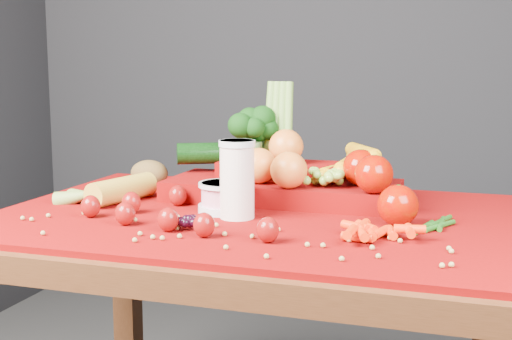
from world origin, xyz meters
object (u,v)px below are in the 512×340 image
(table, at_px, (253,263))
(yogurt_bowl, at_px, (225,196))
(milk_glass, at_px, (237,177))
(produce_mound, at_px, (293,174))

(table, relative_size, yogurt_bowl, 9.57)
(milk_glass, bearing_deg, produce_mound, 73.64)
(yogurt_bowl, bearing_deg, produce_mound, 57.03)
(table, distance_m, produce_mound, 0.23)
(produce_mound, bearing_deg, milk_glass, -106.36)
(milk_glass, xyz_separation_m, yogurt_bowl, (-0.04, 0.05, -0.05))
(milk_glass, xyz_separation_m, produce_mound, (0.06, 0.21, -0.02))
(table, bearing_deg, produce_mound, 73.93)
(yogurt_bowl, bearing_deg, table, 5.82)
(milk_glass, height_order, produce_mound, produce_mound)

